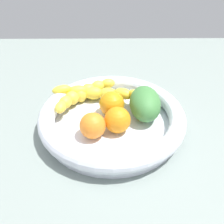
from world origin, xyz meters
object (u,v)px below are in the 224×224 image
at_px(orange_mid_right, 112,104).
at_px(mango_green, 145,103).
at_px(orange_front, 93,126).
at_px(orange_mid_left, 117,120).
at_px(banana_draped_left, 100,93).
at_px(banana_draped_right, 82,94).
at_px(fruit_bowl, 112,118).

distance_m(orange_mid_right, mango_green, 0.08).
relative_size(orange_front, orange_mid_left, 0.97).
distance_m(orange_mid_left, orange_mid_right, 0.06).
height_order(banana_draped_left, banana_draped_right, banana_draped_left).
xyz_separation_m(banana_draped_right, mango_green, (0.06, 0.16, 0.01)).
distance_m(banana_draped_left, orange_mid_right, 0.06).
relative_size(orange_front, mango_green, 0.50).
xyz_separation_m(banana_draped_left, orange_front, (0.13, -0.01, -0.00)).
height_order(banana_draped_right, mango_green, mango_green).
xyz_separation_m(fruit_bowl, banana_draped_left, (-0.09, -0.03, 0.02)).
distance_m(fruit_bowl, orange_mid_left, 0.04).
bearing_deg(mango_green, orange_mid_left, -50.24).
xyz_separation_m(banana_draped_right, orange_mid_right, (0.05, 0.08, 0.00)).
height_order(banana_draped_right, orange_mid_right, orange_mid_right).
bearing_deg(banana_draped_right, orange_mid_left, 38.22).
xyz_separation_m(orange_front, orange_mid_right, (-0.08, 0.04, 0.00)).
height_order(banana_draped_left, mango_green, mango_green).
distance_m(orange_front, mango_green, 0.15).
bearing_deg(fruit_bowl, orange_mid_left, 21.12).
distance_m(banana_draped_right, orange_front, 0.14).
distance_m(fruit_bowl, orange_front, 0.07).
bearing_deg(orange_mid_left, mango_green, 129.76).
bearing_deg(orange_mid_left, fruit_bowl, -158.88).
height_order(banana_draped_right, orange_front, orange_front).
height_order(fruit_bowl, orange_mid_left, orange_mid_left).
distance_m(banana_draped_left, banana_draped_right, 0.05).
relative_size(banana_draped_left, orange_front, 4.25).
relative_size(orange_mid_right, mango_green, 0.53).
xyz_separation_m(banana_draped_left, mango_green, (0.06, 0.11, 0.01)).
relative_size(fruit_bowl, orange_mid_right, 5.59).
relative_size(banana_draped_left, mango_green, 2.12).
bearing_deg(banana_draped_left, banana_draped_right, -89.64).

